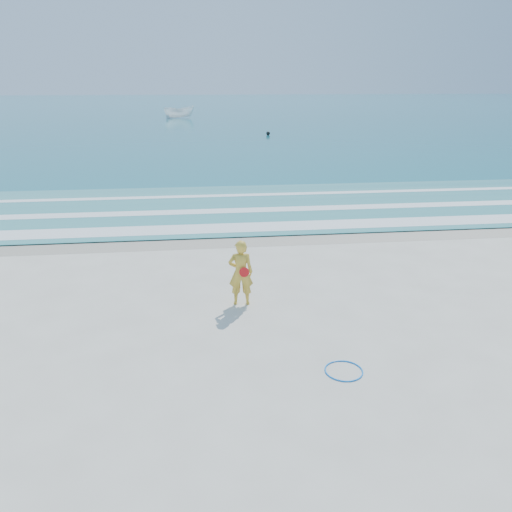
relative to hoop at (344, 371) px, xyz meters
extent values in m
plane|color=silver|center=(-2.02, 0.83, -0.02)|extent=(400.00, 400.00, 0.00)
cube|color=#B2A893|center=(-2.02, 9.83, -0.01)|extent=(400.00, 2.40, 0.00)
cube|color=#19727F|center=(-2.02, 105.83, 0.00)|extent=(400.00, 190.00, 0.04)
cube|color=#59B7AD|center=(-2.02, 14.83, 0.03)|extent=(400.00, 10.00, 0.01)
cube|color=white|center=(-2.02, 11.13, 0.04)|extent=(400.00, 1.40, 0.01)
cube|color=white|center=(-2.02, 14.03, 0.04)|extent=(400.00, 0.90, 0.01)
cube|color=white|center=(-2.02, 17.33, 0.04)|extent=(400.00, 0.60, 0.01)
torus|color=#0C7AE8|center=(0.00, 0.00, 0.00)|extent=(1.08, 1.08, 0.03)
imported|color=white|center=(-5.43, 74.42, 0.96)|extent=(5.06, 2.57, 1.87)
sphere|color=black|center=(5.04, 47.19, 0.24)|extent=(0.43, 0.43, 0.43)
imported|color=gold|center=(-1.90, 3.70, 0.92)|extent=(0.71, 0.50, 1.87)
cylinder|color=red|center=(-1.82, 3.52, 1.00)|extent=(0.27, 0.08, 0.27)
camera|label=1|loc=(-2.99, -9.04, 5.95)|focal=35.00mm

